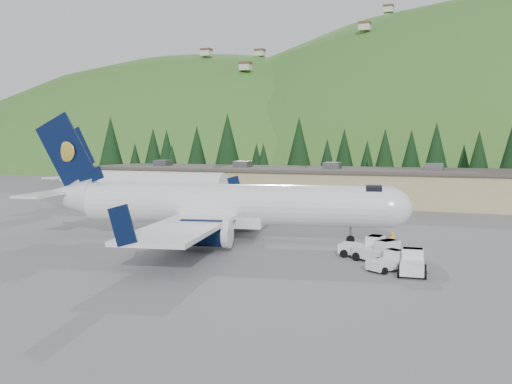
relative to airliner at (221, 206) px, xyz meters
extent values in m
plane|color=slate|center=(1.03, 0.20, -3.19)|extent=(600.00, 600.00, 0.00)
cylinder|color=white|center=(1.03, 0.20, 0.16)|extent=(27.75, 8.96, 3.70)
ellipsoid|color=white|center=(14.55, 2.87, 0.16)|extent=(5.43, 4.56, 3.70)
cylinder|color=black|center=(13.58, 2.68, 0.60)|extent=(1.94, 3.26, 3.05)
cone|color=white|center=(-15.38, -3.03, 0.55)|extent=(6.51, 4.77, 3.70)
cube|color=white|center=(0.07, 0.01, -1.39)|extent=(8.33, 4.61, 0.98)
cube|color=white|center=(-0.90, -0.18, -0.82)|extent=(11.78, 33.87, 0.34)
cube|color=black|center=(-5.58, 15.95, 0.46)|extent=(1.98, 0.53, 2.83)
cube|color=black|center=(0.89, -16.87, 0.46)|extent=(1.98, 0.53, 2.83)
cylinder|color=black|center=(-1.04, 5.61, -1.66)|extent=(4.49, 3.02, 2.26)
cylinder|color=white|center=(0.80, 5.97, -1.66)|extent=(1.04, 2.47, 2.40)
cube|color=white|center=(-1.04, 5.61, -1.12)|extent=(2.17, 0.66, 0.89)
cylinder|color=black|center=(1.17, -5.59, -1.66)|extent=(4.49, 3.02, 2.26)
cylinder|color=white|center=(3.01, -5.22, -1.66)|extent=(1.04, 2.47, 2.40)
cube|color=white|center=(1.17, -5.59, -1.12)|extent=(2.17, 0.66, 0.89)
cube|color=black|center=(-15.19, -2.99, 5.16)|extent=(6.03, 1.47, 7.22)
ellipsoid|color=yellow|center=(-15.03, -2.76, 4.96)|extent=(1.95, 0.55, 1.95)
ellipsoid|color=yellow|center=(-14.95, -3.15, 4.96)|extent=(1.95, 0.55, 1.95)
cube|color=black|center=(-12.68, -2.50, 2.60)|extent=(2.71, 0.77, 1.95)
cube|color=white|center=(-15.86, -3.13, 1.05)|extent=(4.89, 12.56, 0.22)
cylinder|color=slate|center=(11.65, 2.30, -2.30)|extent=(0.23, 0.23, 1.77)
cylinder|color=black|center=(11.65, 2.30, -2.81)|extent=(0.79, 0.41, 0.75)
cylinder|color=slate|center=(-2.38, 2.24, -2.20)|extent=(0.28, 0.28, 1.97)
cylinder|color=black|center=(-1.99, 2.32, -2.64)|extent=(1.13, 0.55, 1.08)
cylinder|color=black|center=(-2.76, 2.16, -2.64)|extent=(1.13, 0.55, 1.08)
cylinder|color=slate|center=(-1.35, -2.97, -2.20)|extent=(0.28, 0.28, 1.97)
cylinder|color=black|center=(-0.96, -2.90, -2.64)|extent=(1.13, 0.55, 1.08)
cylinder|color=black|center=(-1.73, -3.05, -2.64)|extent=(1.13, 0.55, 1.08)
cylinder|color=white|center=(-20.97, 22.20, 0.01)|extent=(22.00, 3.60, 3.60)
cone|color=white|center=(-34.97, 22.20, 0.21)|extent=(5.00, 3.60, 3.60)
cube|color=black|center=(-33.97, 22.20, 4.81)|extent=(5.82, 0.28, 6.89)
cube|color=white|center=(-34.97, 22.20, 0.81)|extent=(2.40, 11.00, 0.20)
cube|color=white|center=(13.72, -3.30, -2.57)|extent=(3.51, 2.04, 0.78)
cube|color=white|center=(14.83, -3.42, -1.91)|extent=(1.28, 1.68, 1.00)
cube|color=black|center=(14.83, -3.42, -1.46)|extent=(1.16, 1.55, 0.11)
cylinder|color=black|center=(14.93, -2.54, -2.87)|extent=(0.65, 0.31, 0.62)
cylinder|color=black|center=(14.73, -4.31, -2.87)|extent=(0.65, 0.31, 0.62)
cylinder|color=black|center=(12.72, -2.28, -2.87)|extent=(0.65, 0.31, 0.62)
cylinder|color=black|center=(12.52, -4.05, -2.87)|extent=(0.65, 0.31, 0.62)
cube|color=white|center=(15.11, -4.80, -2.56)|extent=(3.80, 3.31, 0.80)
cube|color=white|center=(16.07, -5.42, -1.87)|extent=(1.83, 1.96, 1.03)
cube|color=black|center=(16.07, -5.42, -1.42)|extent=(1.67, 1.81, 0.11)
cylinder|color=black|center=(16.57, -4.66, -2.87)|extent=(0.67, 0.56, 0.64)
cylinder|color=black|center=(15.57, -6.19, -2.87)|extent=(0.67, 0.56, 0.64)
cylinder|color=black|center=(14.66, -3.41, -2.87)|extent=(0.67, 0.56, 0.64)
cylinder|color=black|center=(13.66, -4.94, -2.87)|extent=(0.67, 0.56, 0.64)
cube|color=white|center=(18.17, -8.26, -2.61)|extent=(1.84, 3.25, 0.73)
cube|color=white|center=(18.07, -7.22, -1.99)|extent=(1.54, 1.17, 0.93)
cube|color=black|center=(18.07, -7.22, -1.58)|extent=(1.43, 1.06, 0.10)
cylinder|color=black|center=(17.24, -7.30, -2.89)|extent=(0.28, 0.60, 0.58)
cylinder|color=black|center=(18.90, -7.14, -2.89)|extent=(0.28, 0.60, 0.58)
cylinder|color=black|center=(17.44, -9.37, -2.89)|extent=(0.28, 0.60, 0.58)
cylinder|color=black|center=(19.09, -9.21, -2.89)|extent=(0.28, 0.60, 0.58)
cube|color=tan|center=(-3.97, 38.20, -0.79)|extent=(70.00, 16.00, 4.80)
cube|color=#47423D|center=(-3.97, 38.20, 1.76)|extent=(71.00, 17.00, 0.40)
cube|color=slate|center=(-28.97, 38.20, 2.41)|extent=(2.50, 2.50, 1.00)
cube|color=slate|center=(-13.97, 38.20, 2.41)|extent=(2.50, 2.50, 1.00)
cube|color=slate|center=(1.03, 38.20, 2.41)|extent=(2.50, 2.50, 1.00)
cube|color=slate|center=(16.03, 38.20, 2.41)|extent=(2.50, 2.50, 1.00)
cube|color=white|center=(16.29, -7.65, -2.69)|extent=(2.58, 2.98, 0.62)
cube|color=white|center=(16.77, -6.90, -2.16)|extent=(1.53, 1.43, 0.80)
cube|color=black|center=(16.77, -6.90, -1.80)|extent=(1.41, 1.30, 0.09)
cylinder|color=black|center=(16.17, -6.51, -2.94)|extent=(0.44, 0.53, 0.50)
cylinder|color=black|center=(17.37, -7.29, -2.94)|extent=(0.44, 0.53, 0.50)
cylinder|color=black|center=(15.21, -8.01, -2.94)|extent=(0.44, 0.53, 0.50)
cylinder|color=black|center=(16.41, -8.79, -2.94)|extent=(0.44, 0.53, 0.50)
imported|color=yellow|center=(15.68, -0.26, -2.37)|extent=(0.60, 0.41, 1.63)
cone|color=black|center=(-59.41, 64.98, 1.98)|extent=(3.79, 3.79, 7.75)
cone|color=black|center=(-55.18, 59.67, 5.38)|extent=(6.28, 6.28, 12.84)
cone|color=black|center=(-50.73, 62.52, 2.04)|extent=(3.83, 3.83, 7.83)
cone|color=black|center=(-46.85, 63.99, 3.94)|extent=(5.22, 5.22, 10.68)
cone|color=black|center=(-41.24, 60.39, 3.67)|extent=(5.03, 5.03, 10.28)
cone|color=black|center=(-38.19, 57.33, 1.83)|extent=(3.68, 3.68, 7.52)
cone|color=black|center=(-33.96, 60.51, 4.10)|extent=(5.34, 5.34, 10.93)
cone|color=black|center=(-28.30, 63.20, 5.04)|extent=(6.03, 6.03, 12.34)
cone|color=black|center=(-24.00, 54.33, 5.34)|extent=(6.25, 6.25, 12.79)
cone|color=black|center=(-20.27, 60.30, 1.98)|extent=(3.79, 3.79, 7.75)
cone|color=black|center=(-16.80, 55.13, 2.00)|extent=(3.80, 3.80, 7.78)
cone|color=black|center=(-10.98, 59.43, 4.89)|extent=(5.92, 5.92, 12.11)
cone|color=black|center=(-6.20, 62.92, 2.48)|extent=(4.15, 4.15, 8.49)
cone|color=black|center=(-3.89, 67.71, 3.68)|extent=(5.04, 5.04, 10.30)
cone|color=black|center=(0.84, 67.58, 2.33)|extent=(4.04, 4.04, 8.27)
cone|color=black|center=(6.44, 54.35, 3.45)|extent=(4.87, 4.87, 9.95)
cone|color=black|center=(9.44, 67.83, 3.52)|extent=(4.92, 4.92, 10.06)
cone|color=black|center=(14.30, 65.50, 4.25)|extent=(5.45, 5.45, 11.16)
cone|color=black|center=(19.23, 65.64, 1.90)|extent=(3.73, 3.73, 7.62)
cone|color=black|center=(21.86, 59.90, 3.27)|extent=(4.73, 4.73, 9.68)
ellipsoid|color=#22601E|center=(-88.97, 170.20, -78.19)|extent=(336.00, 240.00, 240.00)
camera|label=1|loc=(22.31, -47.57, 5.71)|focal=40.00mm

